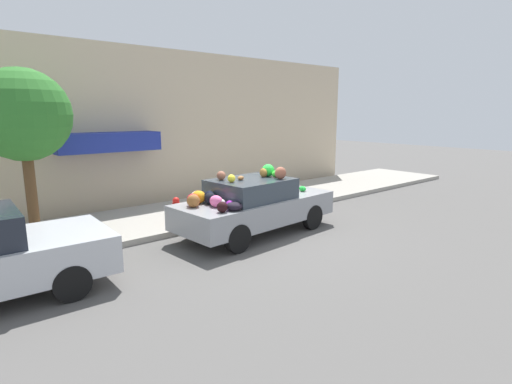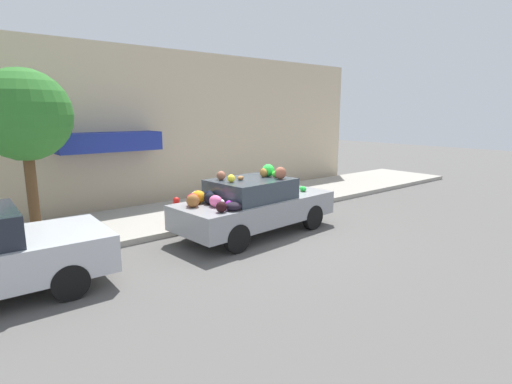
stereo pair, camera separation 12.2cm
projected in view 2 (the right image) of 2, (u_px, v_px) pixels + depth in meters
ground_plane at (257, 233)px, 10.16m from camera, size 60.00×60.00×0.00m
sidewalk_curb at (201, 211)px, 12.19m from camera, size 24.00×3.20×0.15m
building_facade at (162, 128)px, 13.33m from camera, size 18.00×1.20×5.07m
street_tree at (24, 116)px, 8.89m from camera, size 2.06×2.06×3.85m
fire_hydrant at (177, 210)px, 10.51m from camera, size 0.20×0.20×0.70m
art_car at (253, 204)px, 10.00m from camera, size 4.35×2.01×1.73m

